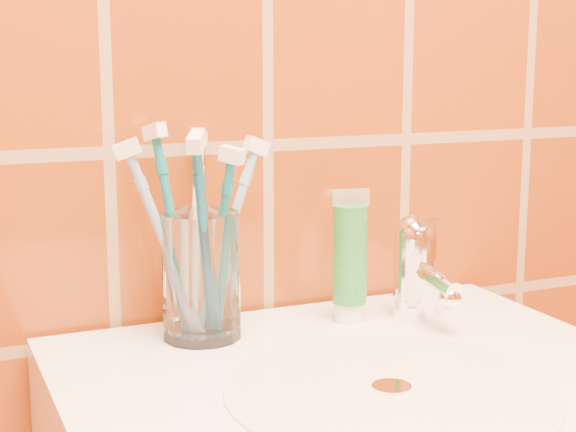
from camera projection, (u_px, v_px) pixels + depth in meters
name	position (u px, v px, depth m)	size (l,w,h in m)	color
glass_tumbler	(201.00, 276.00, 0.92)	(0.08, 0.08, 0.13)	white
toothpaste_tube	(350.00, 260.00, 0.98)	(0.04, 0.04, 0.15)	white
faucet	(417.00, 264.00, 0.99)	(0.05, 0.11, 0.12)	white
toothbrush_0	(227.00, 237.00, 0.94)	(0.10, 0.04, 0.21)	#78ADD5
toothbrush_1	(219.00, 244.00, 0.92)	(0.05, 0.05, 0.21)	#0C686B
toothbrush_2	(174.00, 233.00, 0.92)	(0.05, 0.07, 0.23)	#0D656E
toothbrush_3	(205.00, 243.00, 0.88)	(0.05, 0.08, 0.23)	navy
toothbrush_4	(165.00, 244.00, 0.90)	(0.09, 0.05, 0.22)	#7194C8
toothbrush_5	(196.00, 233.00, 0.95)	(0.06, 0.08, 0.22)	white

